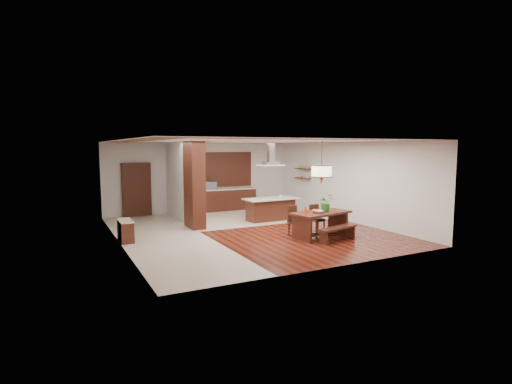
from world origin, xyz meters
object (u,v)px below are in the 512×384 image
hallway_console (126,231)px  kitchen_island (271,209)px  fruit_bowl (318,212)px  dining_chair_right (317,218)px  microwave (209,185)px  dining_table (321,218)px  foliage_plant (326,202)px  island_cup (280,196)px  pendant_lantern (322,163)px  dining_bench (338,234)px  dining_chair_left (297,221)px  range_hood (271,154)px

hallway_console → kitchen_island: 5.47m
hallway_console → fruit_bowl: fruit_bowl is taller
dining_chair_right → microwave: 5.68m
dining_table → foliage_plant: bearing=16.8°
island_cup → dining_chair_right: bearing=-90.6°
dining_chair_right → island_cup: island_cup is taller
pendant_lantern → kitchen_island: bearing=90.0°
fruit_bowl → island_cup: size_ratio=2.54×
foliage_plant → kitchen_island: foliage_plant is taller
dining_table → fruit_bowl: bearing=-146.6°
dining_table → dining_bench: (0.13, -0.65, -0.36)m
hallway_console → dining_chair_left: bearing=-18.3°
microwave → kitchen_island: bearing=-76.1°
dining_bench → dining_chair_left: (-0.70, 1.11, 0.26)m
pendant_lantern → range_hood: 3.11m
island_cup → kitchen_island: bearing=166.4°
microwave → pendant_lantern: bearing=-88.3°
island_cup → dining_bench: bearing=-93.6°
microwave → foliage_plant: bearing=-86.1°
island_cup → pendant_lantern: bearing=-96.8°
dining_chair_right → dining_bench: bearing=-102.1°
dining_chair_left → kitchen_island: dining_chair_left is taller
dining_table → range_hood: bearing=90.0°
dining_bench → kitchen_island: 3.76m
dining_bench → dining_chair_left: dining_chair_left is taller
dining_chair_left → foliage_plant: size_ratio=1.77×
hallway_console → dining_chair_left: 5.06m
range_hood → foliage_plant: bearing=-85.8°
pendant_lantern → kitchen_island: size_ratio=0.64×
dining_chair_left → island_cup: bearing=53.5°
dining_table → island_cup: island_cup is taller
dining_bench → dining_chair_left: bearing=122.2°
dining_bench → kitchen_island: kitchen_island is taller
pendant_lantern → foliage_plant: pendant_lantern is taller
dining_chair_right → pendant_lantern: size_ratio=0.67×
hallway_console → dining_chair_right: size_ratio=1.01×
dining_table → dining_bench: bearing=-78.4°
hallway_console → fruit_bowl: 5.63m
dining_table → dining_chair_left: 0.73m
dining_chair_left → pendant_lantern: pendant_lantern is taller
hallway_console → microwave: size_ratio=1.51×
dining_chair_right → pendant_lantern: pendant_lantern is taller
foliage_plant → range_hood: size_ratio=0.58×
foliage_plant → dining_chair_right: bearing=78.9°
range_hood → island_cup: range_hood is taller
dining_chair_right → range_hood: bearing=94.6°
fruit_bowl → kitchen_island: size_ratio=0.14×
island_cup → microwave: size_ratio=0.20×
dining_table → island_cup: size_ratio=17.14×
hallway_console → dining_bench: (5.50, -2.69, -0.11)m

